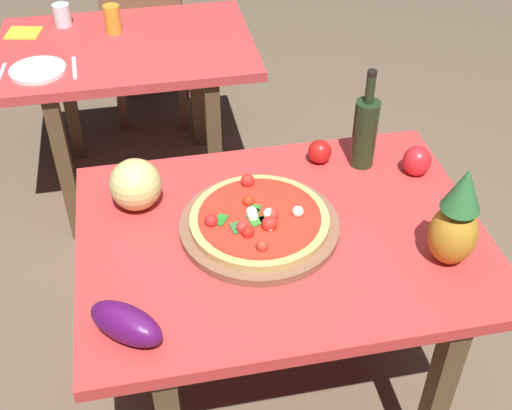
{
  "coord_description": "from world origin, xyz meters",
  "views": [
    {
      "loc": [
        -0.34,
        -1.34,
        2.0
      ],
      "look_at": [
        -0.06,
        0.08,
        0.8
      ],
      "focal_mm": 46.23,
      "sensor_mm": 36.0,
      "label": 1
    }
  ],
  "objects_px": {
    "fork_utensil": "(1,75)",
    "knife_utensil": "(74,68)",
    "tomato_beside_pepper": "(449,216)",
    "napkin_folded": "(24,33)",
    "drinking_glass_juice": "(113,19)",
    "bell_pepper": "(417,161)",
    "pizza_board": "(259,226)",
    "tomato_near_board": "(320,152)",
    "pineapple_left": "(456,221)",
    "display_table": "(281,258)",
    "wine_bottle": "(365,131)",
    "drinking_glass_water": "(62,15)",
    "melon": "(136,185)",
    "dinner_plate": "(38,70)",
    "eggplant": "(126,324)",
    "dining_chair": "(149,39)",
    "pizza": "(259,219)",
    "background_table": "(129,68)"
  },
  "relations": [
    {
      "from": "wine_bottle",
      "to": "dinner_plate",
      "type": "xyz_separation_m",
      "value": [
        -1.05,
        0.83,
        -0.12
      ]
    },
    {
      "from": "pineapple_left",
      "to": "drinking_glass_juice",
      "type": "height_order",
      "value": "pineapple_left"
    },
    {
      "from": "pizza_board",
      "to": "bell_pepper",
      "type": "bearing_deg",
      "value": 17.57
    },
    {
      "from": "pizza_board",
      "to": "knife_utensil",
      "type": "distance_m",
      "value": 1.2
    },
    {
      "from": "knife_utensil",
      "to": "pineapple_left",
      "type": "bearing_deg",
      "value": -54.88
    },
    {
      "from": "drinking_glass_water",
      "to": "drinking_glass_juice",
      "type": "bearing_deg",
      "value": -28.12
    },
    {
      "from": "bell_pepper",
      "to": "drinking_glass_juice",
      "type": "height_order",
      "value": "drinking_glass_juice"
    },
    {
      "from": "bell_pepper",
      "to": "eggplant",
      "type": "relative_size",
      "value": 0.49
    },
    {
      "from": "pineapple_left",
      "to": "display_table",
      "type": "bearing_deg",
      "value": 155.28
    },
    {
      "from": "pizza",
      "to": "napkin_folded",
      "type": "bearing_deg",
      "value": 117.29
    },
    {
      "from": "pizza",
      "to": "pineapple_left",
      "type": "distance_m",
      "value": 0.53
    },
    {
      "from": "pizza",
      "to": "napkin_folded",
      "type": "height_order",
      "value": "pizza"
    },
    {
      "from": "wine_bottle",
      "to": "tomato_beside_pepper",
      "type": "height_order",
      "value": "wine_bottle"
    },
    {
      "from": "pizza_board",
      "to": "tomato_near_board",
      "type": "bearing_deg",
      "value": 48.31
    },
    {
      "from": "pizza_board",
      "to": "eggplant",
      "type": "xyz_separation_m",
      "value": [
        -0.38,
        -0.31,
        0.03
      ]
    },
    {
      "from": "knife_utensil",
      "to": "dinner_plate",
      "type": "bearing_deg",
      "value": 177.41
    },
    {
      "from": "drinking_glass_water",
      "to": "fork_utensil",
      "type": "relative_size",
      "value": 0.53
    },
    {
      "from": "dining_chair",
      "to": "bell_pepper",
      "type": "bearing_deg",
      "value": 126.96
    },
    {
      "from": "melon",
      "to": "tomato_near_board",
      "type": "distance_m",
      "value": 0.6
    },
    {
      "from": "dining_chair",
      "to": "drinking_glass_juice",
      "type": "bearing_deg",
      "value": 84.69
    },
    {
      "from": "fork_utensil",
      "to": "bell_pepper",
      "type": "bearing_deg",
      "value": -28.6
    },
    {
      "from": "melon",
      "to": "tomato_beside_pepper",
      "type": "bearing_deg",
      "value": -16.64
    },
    {
      "from": "pizza",
      "to": "dining_chair",
      "type": "bearing_deg",
      "value": 96.33
    },
    {
      "from": "display_table",
      "to": "drinking_glass_water",
      "type": "relative_size",
      "value": 12.1
    },
    {
      "from": "pizza",
      "to": "fork_utensil",
      "type": "relative_size",
      "value": 2.19
    },
    {
      "from": "tomato_beside_pepper",
      "to": "drinking_glass_water",
      "type": "distance_m",
      "value": 1.93
    },
    {
      "from": "bell_pepper",
      "to": "tomato_beside_pepper",
      "type": "relative_size",
      "value": 1.6
    },
    {
      "from": "dining_chair",
      "to": "fork_utensil",
      "type": "bearing_deg",
      "value": 65.24
    },
    {
      "from": "background_table",
      "to": "drinking_glass_juice",
      "type": "height_order",
      "value": "drinking_glass_juice"
    },
    {
      "from": "napkin_folded",
      "to": "wine_bottle",
      "type": "bearing_deg",
      "value": -46.61
    },
    {
      "from": "display_table",
      "to": "drinking_glass_water",
      "type": "bearing_deg",
      "value": 112.7
    },
    {
      "from": "melon",
      "to": "napkin_folded",
      "type": "bearing_deg",
      "value": 108.22
    },
    {
      "from": "drinking_glass_juice",
      "to": "bell_pepper",
      "type": "bearing_deg",
      "value": -53.54
    },
    {
      "from": "pizza_board",
      "to": "tomato_beside_pepper",
      "type": "xyz_separation_m",
      "value": [
        0.54,
        -0.08,
        0.02
      ]
    },
    {
      "from": "bell_pepper",
      "to": "tomato_beside_pepper",
      "type": "distance_m",
      "value": 0.25
    },
    {
      "from": "drinking_glass_juice",
      "to": "eggplant",
      "type": "bearing_deg",
      "value": -90.76
    },
    {
      "from": "pizza",
      "to": "drinking_glass_juice",
      "type": "xyz_separation_m",
      "value": [
        -0.36,
        1.39,
        0.02
      ]
    },
    {
      "from": "tomato_near_board",
      "to": "drinking_glass_water",
      "type": "distance_m",
      "value": 1.47
    },
    {
      "from": "wine_bottle",
      "to": "tomato_near_board",
      "type": "distance_m",
      "value": 0.16
    },
    {
      "from": "display_table",
      "to": "background_table",
      "type": "xyz_separation_m",
      "value": [
        -0.38,
        1.29,
        -0.02
      ]
    },
    {
      "from": "pineapple_left",
      "to": "tomato_beside_pepper",
      "type": "height_order",
      "value": "pineapple_left"
    },
    {
      "from": "eggplant",
      "to": "knife_utensil",
      "type": "relative_size",
      "value": 1.11
    },
    {
      "from": "tomato_beside_pepper",
      "to": "napkin_folded",
      "type": "distance_m",
      "value": 2.0
    },
    {
      "from": "fork_utensil",
      "to": "knife_utensil",
      "type": "xyz_separation_m",
      "value": [
        0.28,
        0.0,
        0.0
      ]
    },
    {
      "from": "pizza",
      "to": "tomato_beside_pepper",
      "type": "distance_m",
      "value": 0.54
    },
    {
      "from": "background_table",
      "to": "eggplant",
      "type": "distance_m",
      "value": 1.58
    },
    {
      "from": "bell_pepper",
      "to": "tomato_near_board",
      "type": "xyz_separation_m",
      "value": [
        -0.28,
        0.12,
        -0.01
      ]
    },
    {
      "from": "drinking_glass_water",
      "to": "wine_bottle",
      "type": "bearing_deg",
      "value": -52.43
    },
    {
      "from": "fork_utensil",
      "to": "melon",
      "type": "bearing_deg",
      "value": -56.63
    },
    {
      "from": "knife_utensil",
      "to": "wine_bottle",
      "type": "bearing_deg",
      "value": -44.87
    }
  ]
}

